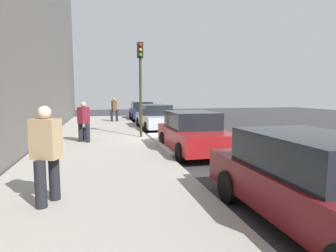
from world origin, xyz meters
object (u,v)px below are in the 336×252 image
object	(u,v)px
pedestrian_brown_coat	(114,109)
pedestrian_burgundy_coat	(84,121)
parked_car_silver	(156,117)
pedestrian_tan_coat	(46,152)
rolling_suitcase	(84,134)
parked_car_navy	(142,111)
parked_car_red	(193,133)
traffic_light_pole	(140,74)
parked_car_maroon	(317,183)

from	to	relation	value
pedestrian_brown_coat	pedestrian_burgundy_coat	world-z (taller)	pedestrian_brown_coat
parked_car_silver	pedestrian_tan_coat	xyz separation A→B (m)	(11.43, -4.18, 0.35)
pedestrian_brown_coat	rolling_suitcase	world-z (taller)	pedestrian_brown_coat
parked_car_navy	parked_car_silver	distance (m)	6.43
pedestrian_tan_coat	pedestrian_burgundy_coat	xyz separation A→B (m)	(-6.79, 0.25, -0.06)
parked_car_red	pedestrian_tan_coat	bearing A→B (deg)	-44.23
rolling_suitcase	parked_car_silver	bearing A→B (deg)	136.02
parked_car_silver	traffic_light_pole	distance (m)	4.63
parked_car_red	pedestrian_brown_coat	bearing A→B (deg)	-168.42
parked_car_navy	rolling_suitcase	distance (m)	11.27
parked_car_red	pedestrian_tan_coat	world-z (taller)	pedestrian_tan_coat
pedestrian_burgundy_coat	traffic_light_pole	bearing A→B (deg)	109.58
parked_car_navy	rolling_suitcase	world-z (taller)	parked_car_navy
parked_car_silver	pedestrian_brown_coat	world-z (taller)	pedestrian_brown_coat
pedestrian_brown_coat	traffic_light_pole	xyz separation A→B (m)	(8.01, 0.88, 2.01)
pedestrian_tan_coat	rolling_suitcase	size ratio (longest dim) A/B	1.99
parked_car_maroon	traffic_light_pole	bearing A→B (deg)	-170.89
pedestrian_tan_coat	pedestrian_burgundy_coat	distance (m)	6.80
parked_car_maroon	traffic_light_pole	distance (m)	9.79
parked_car_navy	parked_car_silver	world-z (taller)	same
parked_car_silver	traffic_light_pole	bearing A→B (deg)	-20.66
parked_car_maroon	traffic_light_pole	world-z (taller)	traffic_light_pole
parked_car_red	pedestrian_burgundy_coat	size ratio (longest dim) A/B	2.45
parked_car_maroon	parked_car_silver	bearing A→B (deg)	-179.58
parked_car_red	parked_car_maroon	distance (m)	6.03
pedestrian_brown_coat	parked_car_navy	bearing A→B (deg)	132.38
parked_car_navy	pedestrian_burgundy_coat	distance (m)	11.76
parked_car_red	rolling_suitcase	size ratio (longest dim) A/B	4.56
traffic_light_pole	parked_car_maroon	bearing A→B (deg)	9.11
parked_car_silver	pedestrian_tan_coat	bearing A→B (deg)	-20.07
parked_car_silver	rolling_suitcase	bearing A→B (deg)	-43.98
traffic_light_pole	rolling_suitcase	bearing A→B (deg)	-81.92
pedestrian_tan_coat	pedestrian_brown_coat	bearing A→B (deg)	173.17
parked_car_red	parked_car_navy	bearing A→B (deg)	179.88
parked_car_silver	pedestrian_brown_coat	size ratio (longest dim) A/B	2.77
parked_car_silver	parked_car_red	distance (m)	7.10
parked_car_red	parked_car_maroon	size ratio (longest dim) A/B	0.90
parked_car_maroon	pedestrian_brown_coat	bearing A→B (deg)	-172.18
parked_car_maroon	parked_car_navy	bearing A→B (deg)	-179.91
parked_car_navy	pedestrian_brown_coat	bearing A→B (deg)	-47.62
traffic_light_pole	rolling_suitcase	distance (m)	3.70
parked_car_silver	rolling_suitcase	xyz separation A→B (m)	(4.10, -3.96, -0.33)
parked_car_red	parked_car_silver	bearing A→B (deg)	-179.70
parked_car_navy	traffic_light_pole	distance (m)	10.53
rolling_suitcase	parked_car_navy	bearing A→B (deg)	159.09
pedestrian_tan_coat	pedestrian_burgundy_coat	bearing A→B (deg)	177.92
pedestrian_burgundy_coat	rolling_suitcase	world-z (taller)	pedestrian_burgundy_coat
parked_car_silver	pedestrian_burgundy_coat	size ratio (longest dim) A/B	2.86
pedestrian_brown_coat	pedestrian_burgundy_coat	bearing A→B (deg)	-10.40
parked_car_navy	parked_car_silver	size ratio (longest dim) A/B	0.86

